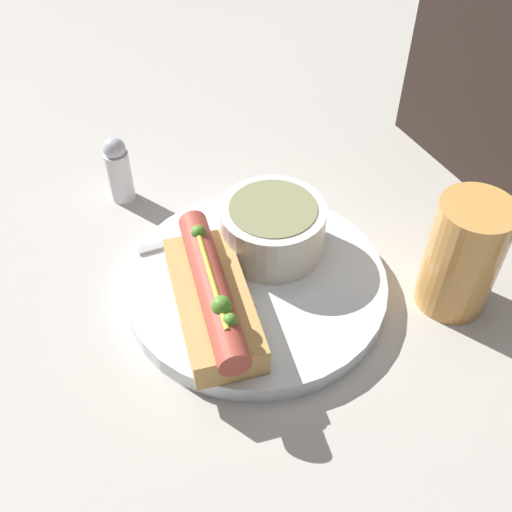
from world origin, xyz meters
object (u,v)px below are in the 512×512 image
(soup_bowl, at_px, (273,226))
(drinking_glass, at_px, (463,256))
(spoon, at_px, (250,221))
(salt_shaker, at_px, (118,170))
(hot_dog, at_px, (213,297))

(soup_bowl, bearing_deg, drinking_glass, 47.12)
(drinking_glass, bearing_deg, spoon, -140.35)
(soup_bowl, bearing_deg, spoon, -173.79)
(spoon, bearing_deg, drinking_glass, -45.74)
(drinking_glass, height_order, salt_shaker, drinking_glass)
(spoon, xyz_separation_m, drinking_glass, (0.17, 0.14, 0.04))
(soup_bowl, xyz_separation_m, salt_shaker, (-0.17, -0.11, -0.01))
(hot_dog, bearing_deg, drinking_glass, 83.43)
(hot_dog, bearing_deg, soup_bowl, 132.18)
(salt_shaker, bearing_deg, hot_dog, 5.02)
(salt_shaker, bearing_deg, spoon, 39.42)
(hot_dog, distance_m, drinking_glass, 0.23)
(hot_dog, bearing_deg, spoon, 149.91)
(soup_bowl, relative_size, spoon, 0.61)
(hot_dog, relative_size, drinking_glass, 1.48)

